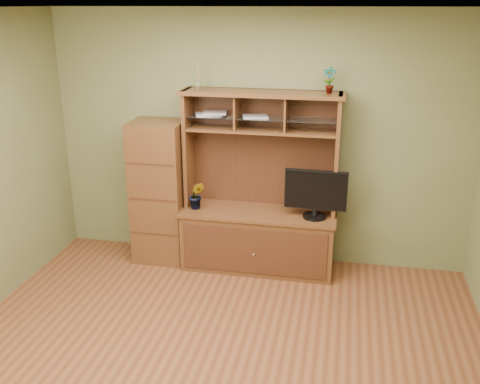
# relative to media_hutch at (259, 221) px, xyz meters

# --- Properties ---
(room) EXTENTS (4.54, 4.04, 2.74)m
(room) POSITION_rel_media_hutch_xyz_m (-0.07, -1.73, 0.83)
(room) COLOR brown
(room) RESTS_ON ground
(media_hutch) EXTENTS (1.66, 0.61, 1.90)m
(media_hutch) POSITION_rel_media_hutch_xyz_m (0.00, 0.00, 0.00)
(media_hutch) COLOR #4E2C16
(media_hutch) RESTS_ON room
(monitor) EXTENTS (0.64, 0.25, 0.51)m
(monitor) POSITION_rel_media_hutch_xyz_m (0.59, -0.08, 0.39)
(monitor) COLOR black
(monitor) RESTS_ON media_hutch
(orchid_plant) EXTENTS (0.18, 0.15, 0.30)m
(orchid_plant) POSITION_rel_media_hutch_xyz_m (-0.66, -0.08, 0.28)
(orchid_plant) COLOR #2C561D
(orchid_plant) RESTS_ON media_hutch
(top_plant) EXTENTS (0.15, 0.12, 0.26)m
(top_plant) POSITION_rel_media_hutch_xyz_m (0.66, 0.08, 1.51)
(top_plant) COLOR #3A6B25
(top_plant) RESTS_ON media_hutch
(reed_diffuser) EXTENTS (0.05, 0.05, 0.26)m
(reed_diffuser) POSITION_rel_media_hutch_xyz_m (-0.66, 0.08, 1.48)
(reed_diffuser) COLOR silver
(reed_diffuser) RESTS_ON media_hutch
(magazines) EXTENTS (0.79, 0.27, 0.04)m
(magazines) POSITION_rel_media_hutch_xyz_m (-0.38, 0.08, 1.13)
(magazines) COLOR #B3B3B8
(magazines) RESTS_ON media_hutch
(side_cabinet) EXTENTS (0.56, 0.51, 1.56)m
(side_cabinet) POSITION_rel_media_hutch_xyz_m (-1.10, 0.00, 0.26)
(side_cabinet) COLOR #4E2C16
(side_cabinet) RESTS_ON room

